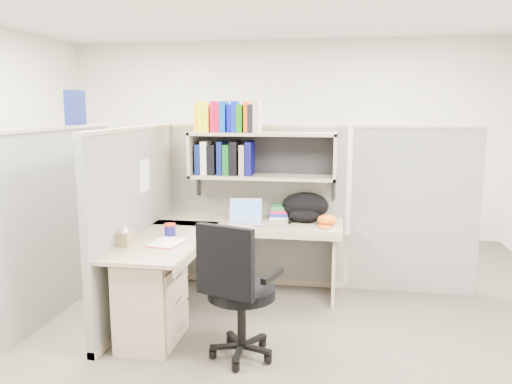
% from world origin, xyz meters
% --- Properties ---
extents(ground, '(6.00, 6.00, 0.00)m').
position_xyz_m(ground, '(0.00, 0.00, 0.00)').
color(ground, '#332F27').
rests_on(ground, ground).
extents(room_shell, '(6.00, 6.00, 6.00)m').
position_xyz_m(room_shell, '(0.00, 0.00, 1.62)').
color(room_shell, beige).
rests_on(room_shell, ground).
extents(cubicle, '(3.79, 1.84, 1.95)m').
position_xyz_m(cubicle, '(-0.37, 0.45, 0.91)').
color(cubicle, slate).
rests_on(cubicle, ground).
extents(desk, '(1.74, 1.75, 0.73)m').
position_xyz_m(desk, '(-0.41, -0.29, 0.44)').
color(desk, gray).
rests_on(desk, ground).
extents(laptop, '(0.33, 0.33, 0.22)m').
position_xyz_m(laptop, '(-0.03, 0.48, 0.84)').
color(laptop, silver).
rests_on(laptop, desk).
extents(backpack, '(0.51, 0.43, 0.26)m').
position_xyz_m(backpack, '(0.51, 0.66, 0.86)').
color(backpack, black).
rests_on(backpack, desk).
extents(orange_cap, '(0.22, 0.24, 0.10)m').
position_xyz_m(orange_cap, '(0.73, 0.50, 0.78)').
color(orange_cap, '#CF5B12').
rests_on(orange_cap, desk).
extents(snack_canister, '(0.10, 0.10, 0.10)m').
position_xyz_m(snack_canister, '(-0.57, -0.08, 0.78)').
color(snack_canister, navy).
rests_on(snack_canister, desk).
extents(tissue_box, '(0.13, 0.13, 0.17)m').
position_xyz_m(tissue_box, '(-0.80, -0.44, 0.82)').
color(tissue_box, '#8F7A51').
rests_on(tissue_box, desk).
extents(mouse, '(0.09, 0.06, 0.03)m').
position_xyz_m(mouse, '(0.12, 0.34, 0.75)').
color(mouse, '#8196B7').
rests_on(mouse, desk).
extents(paper_cup, '(0.07, 0.07, 0.09)m').
position_xyz_m(paper_cup, '(-0.02, 0.68, 0.77)').
color(paper_cup, silver).
rests_on(paper_cup, desk).
extents(book_stack, '(0.21, 0.27, 0.12)m').
position_xyz_m(book_stack, '(0.25, 0.75, 0.79)').
color(book_stack, slate).
rests_on(book_stack, desk).
extents(loose_paper, '(0.26, 0.33, 0.00)m').
position_xyz_m(loose_paper, '(-0.52, -0.30, 0.73)').
color(loose_paper, white).
rests_on(loose_paper, desk).
extents(task_chair, '(0.59, 0.55, 1.03)m').
position_xyz_m(task_chair, '(0.15, -0.71, 0.36)').
color(task_chair, black).
rests_on(task_chair, ground).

